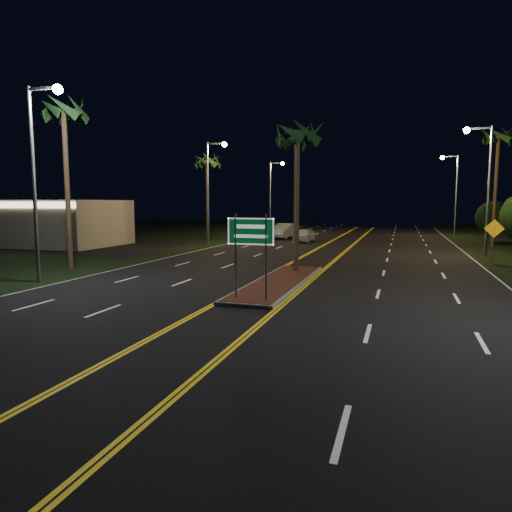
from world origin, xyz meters
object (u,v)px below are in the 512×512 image
at_px(palm_median, 297,135).
at_px(palm_left_far, 207,161).
at_px(streetlight_left_far, 273,188).
at_px(streetlight_left_near, 39,161).
at_px(streetlight_right_far, 453,186).
at_px(warning_sign, 494,234).
at_px(commercial_building, 37,222).
at_px(palm_left_near, 64,112).
at_px(car_far, 284,230).
at_px(streetlight_right_mid, 483,175).
at_px(palm_right_far, 499,138).
at_px(shrub_far, 493,218).
at_px(car_near, 304,234).
at_px(highway_sign, 251,239).
at_px(streetlight_left_mid, 212,181).
at_px(median_island, 279,282).

distance_m(palm_median, palm_left_far, 21.69).
distance_m(streetlight_left_far, palm_left_far, 16.28).
height_order(streetlight_left_near, streetlight_right_far, same).
xyz_separation_m(streetlight_left_near, warning_sign, (21.41, 14.08, -3.84)).
height_order(commercial_building, palm_left_near, palm_left_near).
bearing_deg(palm_left_near, car_far, 77.32).
xyz_separation_m(streetlight_right_mid, streetlight_right_far, (0.00, 20.00, 0.00)).
distance_m(palm_right_far, shrub_far, 9.13).
bearing_deg(palm_median, palm_left_near, -168.69).
bearing_deg(car_near, streetlight_left_far, 121.01).
bearing_deg(warning_sign, streetlight_right_mid, 109.91).
xyz_separation_m(highway_sign, streetlight_left_mid, (-10.61, 21.20, 3.25)).
bearing_deg(shrub_far, palm_left_near, -133.21).
distance_m(median_island, palm_left_near, 15.20).
bearing_deg(highway_sign, streetlight_right_mid, 61.07).
bearing_deg(warning_sign, highway_sign, -108.08).
distance_m(streetlight_left_mid, streetlight_left_far, 20.00).
bearing_deg(palm_median, commercial_building, 159.95).
distance_m(streetlight_left_mid, palm_right_far, 24.42).
xyz_separation_m(palm_left_far, shrub_far, (26.60, 8.00, -5.41)).
bearing_deg(shrub_far, warning_sign, -99.50).
distance_m(commercial_building, streetlight_right_far, 42.88).
bearing_deg(highway_sign, streetlight_left_near, 173.53).
bearing_deg(streetlight_right_mid, shrub_far, 77.18).
bearing_deg(streetlight_left_far, streetlight_left_near, -90.00).
distance_m(streetlight_left_near, car_far, 30.79).
relative_size(highway_sign, warning_sign, 1.16).
bearing_deg(palm_right_far, palm_left_far, -175.53).
xyz_separation_m(palm_left_near, shrub_far, (26.30, 28.00, -6.34)).
bearing_deg(palm_left_far, median_island, -58.64).
bearing_deg(palm_left_near, car_near, 68.48).
distance_m(streetlight_right_far, palm_right_far, 12.69).
xyz_separation_m(commercial_building, streetlight_left_near, (15.39, -15.99, 3.65)).
bearing_deg(streetlight_left_near, car_far, 82.45).
bearing_deg(palm_left_far, palm_median, -53.82).
distance_m(streetlight_left_near, palm_median, 12.55).
relative_size(palm_median, palm_left_near, 0.85).
distance_m(highway_sign, streetlight_left_near, 11.17).
xyz_separation_m(median_island, palm_left_far, (-12.80, 21.00, 7.66)).
relative_size(streetlight_right_mid, palm_left_near, 0.92).
bearing_deg(streetlight_right_mid, palm_left_far, 165.63).
bearing_deg(palm_left_far, car_far, 44.87).
bearing_deg(streetlight_left_mid, shrub_far, 26.18).
distance_m(commercial_building, streetlight_left_far, 28.75).
bearing_deg(streetlight_left_far, car_far, -67.90).
xyz_separation_m(palm_left_far, car_far, (6.18, 6.16, -6.83)).
xyz_separation_m(commercial_building, palm_right_far, (38.80, 10.01, 7.14)).
bearing_deg(palm_left_near, palm_left_far, 90.86).
xyz_separation_m(streetlight_left_far, car_far, (4.00, -9.84, -4.74)).
bearing_deg(palm_left_near, streetlight_left_mid, 83.27).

